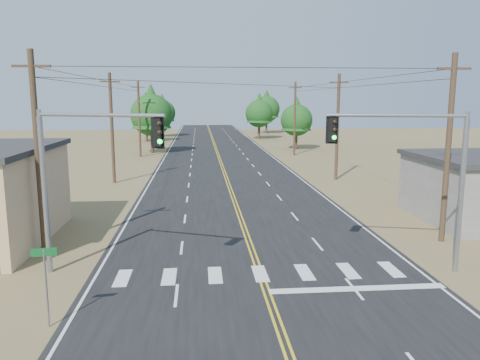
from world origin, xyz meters
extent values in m
cube|color=black|center=(0.00, 30.00, 0.01)|extent=(15.00, 200.00, 0.02)
cylinder|color=#4C3826|center=(-10.50, 12.00, 5.00)|extent=(0.30, 0.30, 10.00)
cube|color=#4C3826|center=(-10.50, 12.00, 9.20)|extent=(1.80, 0.12, 0.12)
cylinder|color=#4C3826|center=(-10.50, 32.00, 5.00)|extent=(0.30, 0.30, 10.00)
cube|color=#4C3826|center=(-10.50, 32.00, 9.20)|extent=(1.80, 0.12, 0.12)
cylinder|color=#4C3826|center=(-10.50, 52.00, 5.00)|extent=(0.30, 0.30, 10.00)
cube|color=#4C3826|center=(-10.50, 52.00, 9.20)|extent=(1.80, 0.12, 0.12)
cylinder|color=#4C3826|center=(10.50, 12.00, 5.00)|extent=(0.30, 0.30, 10.00)
cube|color=#4C3826|center=(10.50, 12.00, 9.20)|extent=(1.80, 0.12, 0.12)
cylinder|color=#4C3826|center=(10.50, 32.00, 5.00)|extent=(0.30, 0.30, 10.00)
cube|color=#4C3826|center=(10.50, 32.00, 9.20)|extent=(1.80, 0.12, 0.12)
cylinder|color=#4C3826|center=(10.50, 52.00, 5.00)|extent=(0.30, 0.30, 10.00)
cube|color=#4C3826|center=(10.50, 52.00, 9.20)|extent=(1.80, 0.12, 0.12)
cylinder|color=gray|center=(-9.35, 9.08, 3.46)|extent=(0.24, 0.24, 6.92)
cylinder|color=gray|center=(-9.35, 9.08, 6.92)|extent=(0.18, 0.18, 0.59)
cylinder|color=gray|center=(-6.64, 7.94, 7.02)|extent=(5.49, 2.41, 0.16)
cube|color=black|center=(-4.20, 6.93, 6.38)|extent=(0.43, 0.41, 1.09)
sphere|color=black|center=(-4.13, 6.76, 6.72)|extent=(0.20, 0.20, 0.20)
sphere|color=black|center=(-4.13, 6.76, 6.38)|extent=(0.20, 0.20, 0.20)
sphere|color=#0CE533|center=(-4.13, 6.76, 6.03)|extent=(0.20, 0.20, 0.20)
cylinder|color=gray|center=(8.77, 7.54, 3.43)|extent=(0.23, 0.23, 6.85)
cylinder|color=gray|center=(8.77, 7.54, 6.85)|extent=(0.18, 0.18, 0.59)
cylinder|color=gray|center=(5.90, 8.27, 6.95)|extent=(5.77, 1.61, 0.16)
cube|color=black|center=(3.32, 8.92, 6.31)|extent=(0.40, 0.37, 1.08)
sphere|color=black|center=(3.37, 8.75, 6.66)|extent=(0.20, 0.20, 0.20)
sphere|color=black|center=(3.37, 8.75, 6.31)|extent=(0.20, 0.20, 0.20)
sphere|color=#0CE533|center=(3.37, 8.75, 5.97)|extent=(0.20, 0.20, 0.20)
cylinder|color=gray|center=(-7.80, 3.81, 1.38)|extent=(0.07, 0.07, 2.76)
cube|color=#0C5921|center=(-7.80, 3.81, 2.65)|extent=(0.83, 0.12, 0.28)
cylinder|color=#3F2D1E|center=(-9.30, 56.24, 1.78)|extent=(0.49, 0.49, 3.56)
cone|color=#154C15|center=(-9.30, 56.24, 6.73)|extent=(5.55, 5.55, 6.34)
sphere|color=#154C15|center=(-9.30, 56.24, 5.45)|extent=(5.94, 5.94, 5.94)
cylinder|color=#3F2D1E|center=(-12.11, 74.93, 1.62)|extent=(0.45, 0.45, 3.24)
cone|color=#154C15|center=(-12.11, 74.93, 6.12)|extent=(5.04, 5.04, 5.76)
sphere|color=#154C15|center=(-12.11, 74.93, 4.95)|extent=(5.40, 5.40, 5.40)
cylinder|color=#3F2D1E|center=(-10.04, 86.38, 1.59)|extent=(0.48, 0.48, 3.19)
cone|color=#154C15|center=(-10.04, 86.38, 6.02)|extent=(4.96, 4.96, 5.66)
sphere|color=#154C15|center=(-10.04, 86.38, 4.87)|extent=(5.31, 5.31, 5.31)
cylinder|color=#3F2D1E|center=(12.34, 59.59, 1.46)|extent=(0.45, 0.45, 2.93)
cone|color=#154C15|center=(12.34, 59.59, 5.53)|extent=(4.55, 4.55, 5.20)
sphere|color=#154C15|center=(12.34, 59.59, 4.47)|extent=(4.88, 4.88, 4.88)
cylinder|color=#3F2D1E|center=(9.10, 79.23, 1.61)|extent=(0.46, 0.46, 3.21)
cone|color=#154C15|center=(9.10, 79.23, 6.07)|extent=(5.00, 5.00, 5.71)
sphere|color=#154C15|center=(9.10, 79.23, 4.91)|extent=(5.35, 5.35, 5.35)
cylinder|color=#3F2D1E|center=(12.75, 94.48, 1.78)|extent=(0.47, 0.47, 3.56)
cone|color=#154C15|center=(12.75, 94.48, 6.73)|extent=(5.54, 5.54, 6.33)
sphere|color=#154C15|center=(12.75, 94.48, 5.44)|extent=(5.94, 5.94, 5.94)
camera|label=1|loc=(-2.62, -11.54, 7.65)|focal=35.00mm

